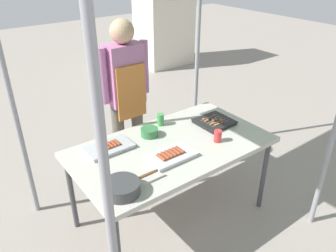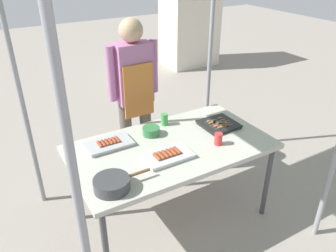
# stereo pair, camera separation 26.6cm
# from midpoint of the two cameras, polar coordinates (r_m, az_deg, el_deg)

# --- Properties ---
(ground_plane) EXTENTS (18.00, 18.00, 0.00)m
(ground_plane) POSITION_cam_midpoint_polar(r_m,az_deg,el_deg) (3.16, -1.93, -14.95)
(ground_plane) COLOR gray
(stall_table) EXTENTS (1.60, 0.90, 0.75)m
(stall_table) POSITION_cam_midpoint_polar(r_m,az_deg,el_deg) (2.73, -2.17, -4.23)
(stall_table) COLOR #B7B2A8
(stall_table) RESTS_ON ground
(tray_grilled_sausages) EXTENTS (0.37, 0.22, 0.05)m
(tray_grilled_sausages) POSITION_cam_midpoint_polar(r_m,az_deg,el_deg) (2.53, -2.53, -5.15)
(tray_grilled_sausages) COLOR silver
(tray_grilled_sausages) RESTS_ON stall_table
(tray_meat_skewers) EXTENTS (0.30, 0.29, 0.04)m
(tray_meat_skewers) POSITION_cam_midpoint_polar(r_m,az_deg,el_deg) (3.02, 5.38, 0.63)
(tray_meat_skewers) COLOR black
(tray_meat_skewers) RESTS_ON stall_table
(tray_pork_links) EXTENTS (0.37, 0.22, 0.05)m
(tray_pork_links) POSITION_cam_midpoint_polar(r_m,az_deg,el_deg) (2.69, -12.77, -3.64)
(tray_pork_links) COLOR #ADADB2
(tray_pork_links) RESTS_ON stall_table
(cooking_wok) EXTENTS (0.40, 0.24, 0.08)m
(cooking_wok) POSITION_cam_midpoint_polar(r_m,az_deg,el_deg) (2.23, -11.27, -10.25)
(cooking_wok) COLOR #38383A
(cooking_wok) RESTS_ON stall_table
(condiment_bowl) EXTENTS (0.15, 0.15, 0.07)m
(condiment_bowl) POSITION_cam_midpoint_polar(r_m,az_deg,el_deg) (2.82, -5.87, -1.11)
(condiment_bowl) COLOR #33723F
(condiment_bowl) RESTS_ON stall_table
(drink_cup_near_edge) EXTENTS (0.06, 0.06, 0.11)m
(drink_cup_near_edge) POSITION_cam_midpoint_polar(r_m,az_deg,el_deg) (2.97, -3.84, 1.02)
(drink_cup_near_edge) COLOR #3F994C
(drink_cup_near_edge) RESTS_ON stall_table
(drink_cup_by_wok) EXTENTS (0.06, 0.06, 0.10)m
(drink_cup_by_wok) POSITION_cam_midpoint_polar(r_m,az_deg,el_deg) (2.73, 5.70, -1.79)
(drink_cup_by_wok) COLOR red
(drink_cup_by_wok) RESTS_ON stall_table
(vendor_woman) EXTENTS (0.52, 0.23, 1.61)m
(vendor_woman) POSITION_cam_midpoint_polar(r_m,az_deg,el_deg) (3.25, -9.52, 6.11)
(vendor_woman) COLOR #595147
(vendor_woman) RESTS_ON ground
(neighbor_stall_left) EXTENTS (1.01, 0.76, 1.92)m
(neighbor_stall_left) POSITION_cam_midpoint_polar(r_m,az_deg,el_deg) (6.87, -1.82, 18.28)
(neighbor_stall_left) COLOR beige
(neighbor_stall_left) RESTS_ON ground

